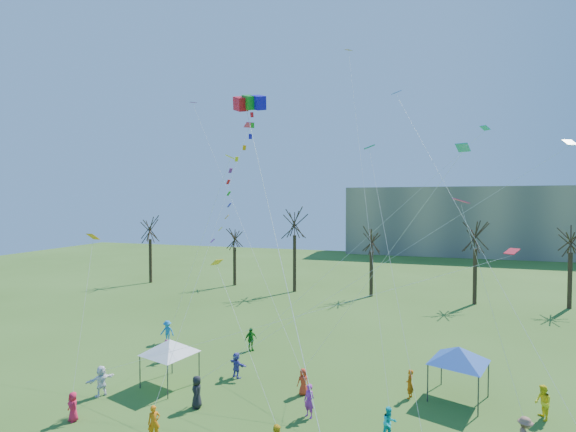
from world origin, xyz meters
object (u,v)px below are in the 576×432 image
(distant_building, at_px, (486,221))
(canopy_tent_blue, at_px, (459,355))
(canopy_tent_white, at_px, (170,346))
(big_box_kite, at_px, (238,179))

(distant_building, xyz_separation_m, canopy_tent_blue, (-12.98, -71.93, -4.82))
(distant_building, xyz_separation_m, canopy_tent_white, (-30.43, -75.43, -4.98))
(distant_building, bearing_deg, canopy_tent_blue, -100.23)
(big_box_kite, height_order, canopy_tent_blue, big_box_kite)
(canopy_tent_white, bearing_deg, big_box_kite, -11.22)
(big_box_kite, distance_m, canopy_tent_white, 11.81)
(big_box_kite, height_order, canopy_tent_white, big_box_kite)
(big_box_kite, xyz_separation_m, canopy_tent_blue, (12.14, 4.55, -10.34))
(big_box_kite, distance_m, canopy_tent_blue, 16.58)
(distant_building, xyz_separation_m, big_box_kite, (-25.12, -76.48, 5.52))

